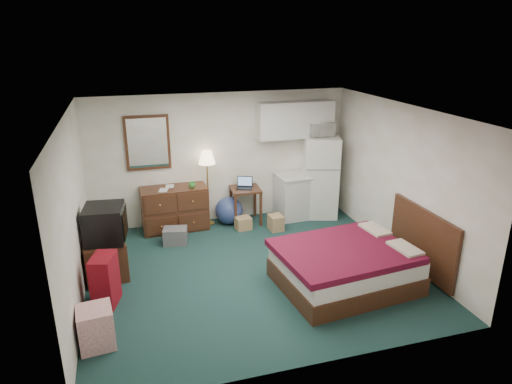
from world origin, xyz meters
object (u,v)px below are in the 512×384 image
object	(u,v)px
desk	(246,205)
bed	(345,267)
suitcase	(105,280)
dresser	(175,208)
floor_lamp	(208,188)
fridge	(320,176)
kitchen_counter	(297,196)
tv_stand	(105,259)

from	to	relation	value
desk	bed	xyz separation A→B (m)	(0.78, -2.71, -0.05)
desk	suitcase	size ratio (longest dim) A/B	0.96
desk	suitcase	bearing A→B (deg)	-136.12
dresser	floor_lamp	world-z (taller)	floor_lamp
dresser	suitcase	size ratio (longest dim) A/B	1.67
floor_lamp	fridge	world-z (taller)	fridge
kitchen_counter	bed	bearing A→B (deg)	-99.08
fridge	bed	world-z (taller)	fridge
desk	fridge	size ratio (longest dim) A/B	0.43
bed	tv_stand	distance (m)	3.61
floor_lamp	suitcase	size ratio (longest dim) A/B	2.01
tv_stand	kitchen_counter	bearing A→B (deg)	13.23
floor_lamp	tv_stand	xyz separation A→B (m)	(-1.90, -1.58, -0.43)
kitchen_counter	suitcase	distance (m)	4.28
kitchen_counter	tv_stand	size ratio (longest dim) A/B	1.30
kitchen_counter	fridge	size ratio (longest dim) A/B	0.52
suitcase	kitchen_counter	bearing A→B (deg)	47.70
fridge	tv_stand	bearing A→B (deg)	-144.98
kitchen_counter	fridge	bearing A→B (deg)	-6.49
floor_lamp	kitchen_counter	distance (m)	1.82
bed	tv_stand	xyz separation A→B (m)	(-3.39, 1.26, 0.00)
floor_lamp	tv_stand	bearing A→B (deg)	-140.29
kitchen_counter	suitcase	xyz separation A→B (m)	(-3.66, -2.22, -0.06)
dresser	fridge	size ratio (longest dim) A/B	0.74
dresser	fridge	xyz separation A→B (m)	(2.90, -0.10, 0.40)
tv_stand	suitcase	bearing A→B (deg)	-96.26
dresser	kitchen_counter	xyz separation A→B (m)	(2.44, -0.07, 0.01)
tv_stand	bed	bearing A→B (deg)	-28.43
fridge	desk	bearing A→B (deg)	-165.61
dresser	bed	distance (m)	3.50
fridge	suitcase	size ratio (longest dim) A/B	2.24
bed	kitchen_counter	bearing A→B (deg)	77.69
floor_lamp	suitcase	distance (m)	3.04
kitchen_counter	fridge	world-z (taller)	fridge
desk	floor_lamp	bearing A→B (deg)	173.33
dresser	desk	world-z (taller)	dresser
suitcase	desk	bearing A→B (deg)	57.39
floor_lamp	fridge	xyz separation A→B (m)	(2.25, -0.17, 0.08)
fridge	floor_lamp	bearing A→B (deg)	-168.07
kitchen_counter	dresser	bearing A→B (deg)	175.60
dresser	fridge	world-z (taller)	fridge
floor_lamp	fridge	bearing A→B (deg)	-4.33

